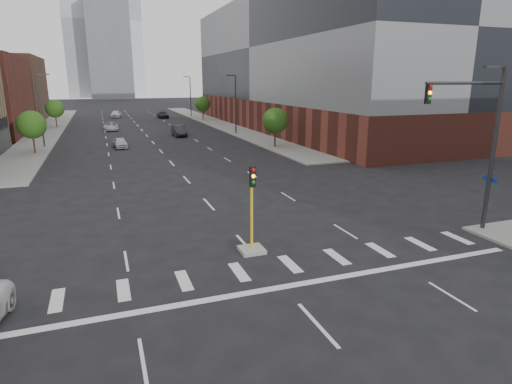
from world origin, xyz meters
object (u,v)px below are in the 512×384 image
car_mid_right (179,131)px  car_near_left (120,143)px  median_traffic_signal (252,234)px  car_distant (116,114)px  car_far_left (111,127)px  car_deep_right (163,115)px  mast_arm_signal (484,132)px

car_mid_right → car_near_left: bearing=-134.6°
median_traffic_signal → car_distant: 84.37m
median_traffic_signal → car_distant: median_traffic_signal is taller
car_distant → car_mid_right: bearing=-68.4°
median_traffic_signal → car_near_left: bearing=96.7°
median_traffic_signal → car_near_left: median_traffic_signal is taller
car_far_left → car_deep_right: car_deep_right is taller
car_far_left → car_distant: 26.24m
car_distant → car_far_left: bearing=-83.9°
car_near_left → car_far_left: size_ratio=0.82×
car_near_left → car_mid_right: (9.07, 9.17, 0.14)m
car_far_left → car_distant: size_ratio=1.00×
car_deep_right → mast_arm_signal: bearing=-85.9°
car_near_left → car_deep_right: size_ratio=0.74×
median_traffic_signal → car_near_left: size_ratio=1.13×
mast_arm_signal → car_deep_right: 81.70m
mast_arm_signal → car_far_left: (-17.48, 59.60, -4.98)m
car_deep_right → median_traffic_signal: bearing=-94.8°
car_mid_right → car_far_left: 14.80m
car_mid_right → car_distant: (-7.74, 37.54, 0.01)m
car_deep_right → car_distant: (-9.93, 4.44, 0.05)m
median_traffic_signal → car_deep_right: median_traffic_signal is taller
median_traffic_signal → car_far_left: (-4.87, 58.13, -0.31)m
car_near_left → car_deep_right: bearing=71.5°
median_traffic_signal → car_far_left: bearing=94.8°
car_distant → mast_arm_signal: bearing=-69.7°
median_traffic_signal → car_deep_right: (6.81, 79.88, -0.21)m
median_traffic_signal → car_near_left: (-4.45, 37.60, -0.31)m
car_mid_right → car_far_left: size_ratio=1.03×
car_near_left → car_mid_right: 12.90m
car_near_left → car_distant: 46.73m
car_mid_right → car_deep_right: car_mid_right is taller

